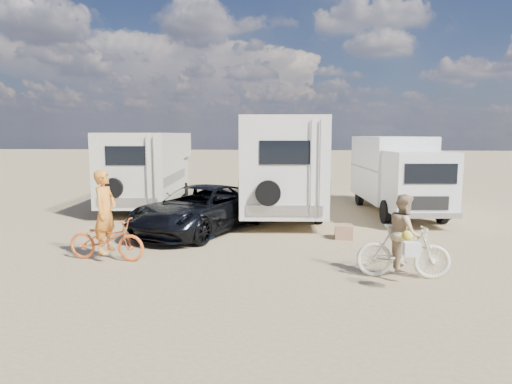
# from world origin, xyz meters

# --- Properties ---
(ground) EXTENTS (140.00, 140.00, 0.00)m
(ground) POSITION_xyz_m (0.00, 0.00, 0.00)
(ground) COLOR #A0885F
(ground) RESTS_ON ground
(rv_main) EXTENTS (3.08, 8.63, 3.34)m
(rv_main) POSITION_xyz_m (-0.00, 6.89, 1.67)
(rv_main) COLOR silver
(rv_main) RESTS_ON ground
(rv_left) EXTENTS (2.89, 6.39, 2.85)m
(rv_left) POSITION_xyz_m (-5.07, 7.15, 1.43)
(rv_left) COLOR beige
(rv_left) RESTS_ON ground
(box_truck) EXTENTS (2.52, 6.35, 2.72)m
(box_truck) POSITION_xyz_m (4.14, 6.57, 1.36)
(box_truck) COLOR silver
(box_truck) RESTS_ON ground
(dark_suv) EXTENTS (3.84, 5.26, 1.33)m
(dark_suv) POSITION_xyz_m (-2.17, 2.93, 0.66)
(dark_suv) COLOR black
(dark_suv) RESTS_ON ground
(bike_man) EXTENTS (1.84, 0.79, 0.94)m
(bike_man) POSITION_xyz_m (-3.61, -0.16, 0.47)
(bike_man) COLOR orange
(bike_man) RESTS_ON ground
(bike_woman) EXTENTS (1.81, 0.62, 1.07)m
(bike_woman) POSITION_xyz_m (2.72, -0.84, 0.54)
(bike_woman) COLOR #E9E7C8
(bike_woman) RESTS_ON ground
(rider_man) EXTENTS (0.51, 0.71, 1.85)m
(rider_man) POSITION_xyz_m (-3.61, -0.16, 0.92)
(rider_man) COLOR orange
(rider_man) RESTS_ON ground
(rider_woman) EXTENTS (0.61, 0.76, 1.49)m
(rider_woman) POSITION_xyz_m (2.72, -0.84, 0.74)
(rider_woman) COLOR tan
(rider_woman) RESTS_ON ground
(bike_parked) EXTENTS (1.92, 0.77, 0.99)m
(bike_parked) POSITION_xyz_m (4.64, 4.96, 0.50)
(bike_parked) COLOR #282B28
(bike_parked) RESTS_ON ground
(cooler) EXTENTS (0.67, 0.58, 0.46)m
(cooler) POSITION_xyz_m (-1.93, 2.19, 0.23)
(cooler) COLOR #1F5787
(cooler) RESTS_ON ground
(crate) EXTENTS (0.49, 0.49, 0.38)m
(crate) POSITION_xyz_m (1.90, 2.43, 0.19)
(crate) COLOR #95684A
(crate) RESTS_ON ground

